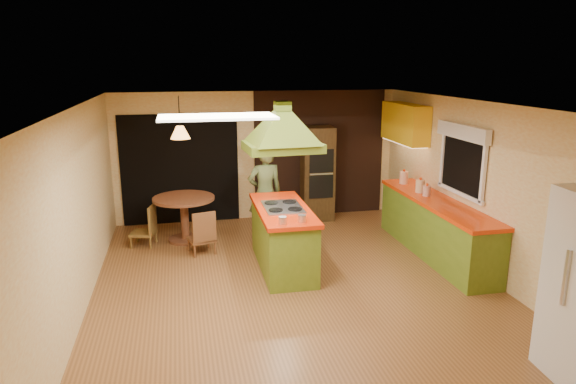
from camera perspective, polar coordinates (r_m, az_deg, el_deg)
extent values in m
plane|color=brown|center=(7.37, 0.72, -10.06)|extent=(6.50, 6.50, 0.00)
plane|color=beige|center=(10.07, -3.36, 4.03)|extent=(5.50, 0.00, 5.50)
plane|color=beige|center=(4.04, 11.30, -12.28)|extent=(5.50, 0.00, 5.50)
plane|color=beige|center=(6.90, -22.11, -1.81)|extent=(0.00, 6.50, 6.50)
plane|color=beige|center=(8.01, 20.32, 0.47)|extent=(0.00, 6.50, 6.50)
plane|color=silver|center=(6.74, 0.79, 9.70)|extent=(6.50, 6.50, 0.00)
cube|color=#381E14|center=(10.31, 3.55, 4.27)|extent=(2.64, 0.03, 2.50)
cube|color=black|center=(9.98, -11.88, 2.48)|extent=(2.20, 0.03, 2.10)
cube|color=olive|center=(8.57, 16.03, -4.01)|extent=(0.58, 3.00, 0.86)
cube|color=#E53807|center=(8.44, 16.24, -1.04)|extent=(0.62, 3.05, 0.06)
cube|color=yellow|center=(9.71, 12.87, 7.49)|extent=(0.34, 1.40, 0.70)
cube|color=black|center=(8.26, 18.86, 3.13)|extent=(0.03, 1.16, 0.96)
cube|color=white|center=(8.17, 18.82, 6.36)|extent=(0.10, 1.35, 0.22)
cube|color=white|center=(5.39, -7.89, 8.26)|extent=(1.20, 0.60, 0.03)
cube|color=olive|center=(7.75, -0.57, -5.30)|extent=(0.72, 1.82, 0.88)
cube|color=red|center=(7.60, -0.58, -1.95)|extent=(0.78, 1.90, 0.06)
cube|color=silver|center=(7.59, -0.58, -1.67)|extent=(0.56, 0.80, 0.02)
cube|color=olive|center=(7.40, -0.60, 5.04)|extent=(1.12, 0.84, 0.13)
pyramid|color=olive|center=(7.33, -0.61, 8.97)|extent=(1.12, 0.84, 0.45)
cube|color=olive|center=(7.32, -0.61, 9.53)|extent=(0.22, 0.22, 0.14)
imported|color=#49552D|center=(8.84, -2.57, -0.14)|extent=(0.66, 0.48, 1.68)
cube|color=#473116|center=(10.08, 3.27, 2.09)|extent=(0.64, 0.62, 1.83)
cube|color=black|center=(9.74, 3.76, 3.45)|extent=(0.47, 0.05, 0.45)
cube|color=black|center=(9.84, 3.71, 0.59)|extent=(0.47, 0.05, 0.45)
cylinder|color=brown|center=(8.97, -11.52, -0.71)|extent=(1.05, 1.05, 0.05)
cylinder|color=brown|center=(9.07, -11.41, -2.96)|extent=(0.14, 0.14, 0.74)
cylinder|color=brown|center=(9.19, -11.29, -5.16)|extent=(0.59, 0.59, 0.05)
cone|color=#FF9E3F|center=(8.75, -11.89, 6.50)|extent=(0.43, 0.43, 0.21)
cylinder|color=#F8E4C8|center=(9.39, 12.74, 1.58)|extent=(0.15, 0.15, 0.22)
cylinder|color=beige|center=(8.82, 14.48, 0.64)|extent=(0.18, 0.18, 0.21)
cylinder|color=beige|center=(8.63, 15.16, 0.13)|extent=(0.16, 0.16, 0.17)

